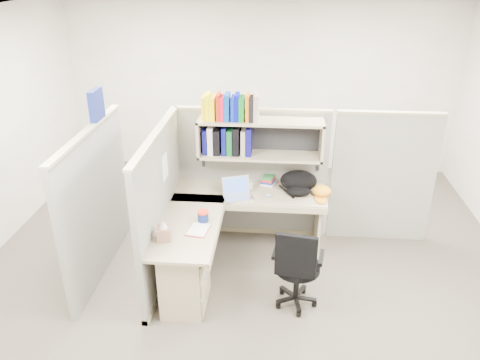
# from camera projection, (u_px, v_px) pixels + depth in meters

# --- Properties ---
(ground) EXTENTS (6.00, 6.00, 0.00)m
(ground) POSITION_uv_depth(u_px,v_px,m) (246.00, 274.00, 5.19)
(ground) COLOR #37332B
(ground) RESTS_ON ground
(room_shell) EXTENTS (6.00, 6.00, 6.00)m
(room_shell) POSITION_uv_depth(u_px,v_px,m) (247.00, 136.00, 4.49)
(room_shell) COLOR #B4ADA2
(room_shell) RESTS_ON ground
(cubicle) EXTENTS (3.79, 1.84, 1.95)m
(cubicle) POSITION_uv_depth(u_px,v_px,m) (217.00, 181.00, 5.24)
(cubicle) COLOR slate
(cubicle) RESTS_ON ground
(desk) EXTENTS (1.74, 1.75, 0.73)m
(desk) POSITION_uv_depth(u_px,v_px,m) (204.00, 253.00, 4.78)
(desk) COLOR gray
(desk) RESTS_ON ground
(laptop) EXTENTS (0.40, 0.40, 0.22)m
(laptop) POSITION_uv_depth(u_px,v_px,m) (238.00, 189.00, 5.20)
(laptop) COLOR silver
(laptop) RESTS_ON desk
(backpack) EXTENTS (0.48, 0.40, 0.25)m
(backpack) POSITION_uv_depth(u_px,v_px,m) (299.00, 183.00, 5.32)
(backpack) COLOR black
(backpack) RESTS_ON desk
(orange_cap) EXTENTS (0.24, 0.27, 0.12)m
(orange_cap) POSITION_uv_depth(u_px,v_px,m) (322.00, 191.00, 5.28)
(orange_cap) COLOR orange
(orange_cap) RESTS_ON desk
(snack_canister) EXTENTS (0.12, 0.12, 0.11)m
(snack_canister) POSITION_uv_depth(u_px,v_px,m) (203.00, 216.00, 4.77)
(snack_canister) COLOR navy
(snack_canister) RESTS_ON desk
(tissue_box) EXTENTS (0.15, 0.15, 0.21)m
(tissue_box) POSITION_uv_depth(u_px,v_px,m) (164.00, 230.00, 4.43)
(tissue_box) COLOR #986B56
(tissue_box) RESTS_ON desk
(mouse) EXTENTS (0.09, 0.08, 0.03)m
(mouse) POSITION_uv_depth(u_px,v_px,m) (269.00, 195.00, 5.28)
(mouse) COLOR #8292B8
(mouse) RESTS_ON desk
(paper_cup) EXTENTS (0.07, 0.07, 0.09)m
(paper_cup) POSITION_uv_depth(u_px,v_px,m) (250.00, 185.00, 5.46)
(paper_cup) COLOR white
(paper_cup) RESTS_ON desk
(book_stack) EXTENTS (0.20, 0.24, 0.10)m
(book_stack) POSITION_uv_depth(u_px,v_px,m) (269.00, 179.00, 5.58)
(book_stack) COLOR gray
(book_stack) RESTS_ON desk
(loose_paper) EXTENTS (0.22, 0.27, 0.00)m
(loose_paper) POSITION_uv_depth(u_px,v_px,m) (198.00, 229.00, 4.64)
(loose_paper) COLOR white
(loose_paper) RESTS_ON desk
(task_chair) EXTENTS (0.51, 0.47, 0.93)m
(task_chair) POSITION_uv_depth(u_px,v_px,m) (296.00, 280.00, 4.57)
(task_chair) COLOR black
(task_chair) RESTS_ON ground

